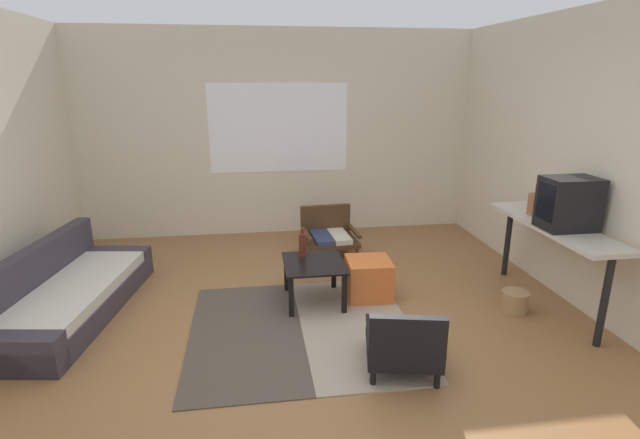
# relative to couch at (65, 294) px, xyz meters

# --- Properties ---
(ground_plane) EXTENTS (7.80, 7.80, 0.00)m
(ground_plane) POSITION_rel_couch_xyz_m (2.10, -0.83, -0.20)
(ground_plane) COLOR olive
(far_wall_with_window) EXTENTS (5.60, 0.13, 2.70)m
(far_wall_with_window) POSITION_rel_couch_xyz_m (2.10, 2.23, 1.16)
(far_wall_with_window) COLOR beige
(far_wall_with_window) RESTS_ON ground
(side_wall_right) EXTENTS (0.12, 6.60, 2.70)m
(side_wall_right) POSITION_rel_couch_xyz_m (4.76, -0.53, 1.15)
(side_wall_right) COLOR beige
(side_wall_right) RESTS_ON ground
(area_rug) EXTENTS (1.89, 1.86, 0.01)m
(area_rug) POSITION_rel_couch_xyz_m (2.09, -0.60, -0.19)
(area_rug) COLOR #4C4238
(area_rug) RESTS_ON ground
(couch) EXTENTS (1.06, 2.09, 0.63)m
(couch) POSITION_rel_couch_xyz_m (0.00, 0.00, 0.00)
(couch) COLOR #38333D
(couch) RESTS_ON ground
(coffee_table) EXTENTS (0.57, 0.64, 0.41)m
(coffee_table) POSITION_rel_couch_xyz_m (2.27, -0.07, 0.14)
(coffee_table) COLOR black
(coffee_table) RESTS_ON ground
(armchair_by_window) EXTENTS (0.66, 0.62, 0.55)m
(armchair_by_window) POSITION_rel_couch_xyz_m (2.63, 1.25, 0.06)
(armchair_by_window) COLOR #472D19
(armchair_by_window) RESTS_ON ground
(armchair_striped_foreground) EXTENTS (0.64, 0.67, 0.54)m
(armchair_striped_foreground) POSITION_rel_couch_xyz_m (2.76, -1.32, 0.04)
(armchair_striped_foreground) COLOR black
(armchair_striped_foreground) RESTS_ON ground
(ottoman_orange) EXTENTS (0.44, 0.44, 0.39)m
(ottoman_orange) POSITION_rel_couch_xyz_m (2.81, -0.05, -0.00)
(ottoman_orange) COLOR #D1662D
(ottoman_orange) RESTS_ON ground
(console_shelf) EXTENTS (0.43, 1.59, 0.81)m
(console_shelf) POSITION_rel_couch_xyz_m (4.43, -0.46, 0.53)
(console_shelf) COLOR beige
(console_shelf) RESTS_ON ground
(crt_television) EXTENTS (0.45, 0.33, 0.46)m
(crt_television) POSITION_rel_couch_xyz_m (4.42, -0.61, 0.84)
(crt_television) COLOR black
(crt_television) RESTS_ON console_shelf
(clay_vase) EXTENTS (0.19, 0.19, 0.29)m
(clay_vase) POSITION_rel_couch_xyz_m (4.43, -0.17, 0.73)
(clay_vase) COLOR #935B38
(clay_vase) RESTS_ON console_shelf
(glass_bottle) EXTENTS (0.07, 0.07, 0.29)m
(glass_bottle) POSITION_rel_couch_xyz_m (2.18, 0.11, 0.33)
(glass_bottle) COLOR #5B2319
(glass_bottle) RESTS_ON coffee_table
(wicker_basket) EXTENTS (0.24, 0.24, 0.20)m
(wicker_basket) POSITION_rel_couch_xyz_m (4.07, -0.55, -0.10)
(wicker_basket) COLOR #9E7A4C
(wicker_basket) RESTS_ON ground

